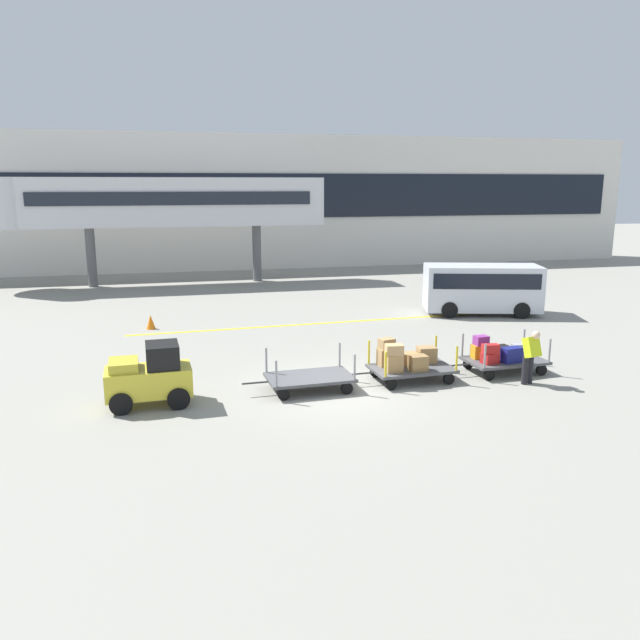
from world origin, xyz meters
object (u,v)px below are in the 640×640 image
baggage_cart_middle (407,361)px  safety_cone_near (151,322)px  baggage_tug (150,376)px  baggage_cart_tail (501,356)px  baggage_handler (531,354)px  baggage_cart_lead (309,378)px  shuttle_van (482,286)px

baggage_cart_middle → safety_cone_near: bearing=130.4°
baggage_tug → baggage_cart_tail: 10.03m
baggage_tug → baggage_handler: baggage_tug is taller
baggage_cart_middle → baggage_cart_lead: bearing=-176.5°
baggage_cart_tail → baggage_handler: baggage_handler is taller
baggage_cart_tail → shuttle_van: size_ratio=0.59×
baggage_cart_tail → baggage_cart_lead: bearing=-177.5°
baggage_cart_lead → baggage_cart_middle: bearing=3.5°
safety_cone_near → baggage_cart_lead: bearing=-63.4°
baggage_cart_middle → baggage_cart_tail: bearing=1.7°
baggage_handler → shuttle_van: shuttle_van is taller
baggage_cart_lead → baggage_tug: bearing=-177.5°
shuttle_van → safety_cone_near: bearing=178.3°
baggage_tug → shuttle_van: size_ratio=0.42×
baggage_handler → safety_cone_near: (-10.39, 9.59, -0.59)m
baggage_handler → safety_cone_near: baggage_handler is taller
baggage_cart_tail → baggage_cart_middle: bearing=-178.3°
baggage_tug → baggage_cart_tail: baggage_tug is taller
baggage_tug → baggage_cart_tail: size_ratio=0.71×
baggage_handler → shuttle_van: (3.36, 9.18, 0.37)m
baggage_cart_middle → baggage_cart_tail: size_ratio=1.00×
baggage_cart_tail → baggage_tug: bearing=-177.5°
baggage_tug → baggage_cart_lead: size_ratio=0.71×
shuttle_van → baggage_cart_middle: bearing=-129.2°
baggage_cart_lead → baggage_handler: (6.07, -0.96, 0.52)m
baggage_cart_middle → baggage_cart_tail: baggage_cart_middle is taller
baggage_cart_middle → baggage_handler: bearing=-19.6°
baggage_cart_lead → safety_cone_near: (-4.32, 8.63, -0.07)m
baggage_tug → shuttle_van: 15.97m
safety_cone_near → baggage_cart_tail: bearing=-39.4°
baggage_tug → shuttle_van: (13.58, 8.40, 0.48)m
safety_cone_near → baggage_cart_middle: bearing=-49.6°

